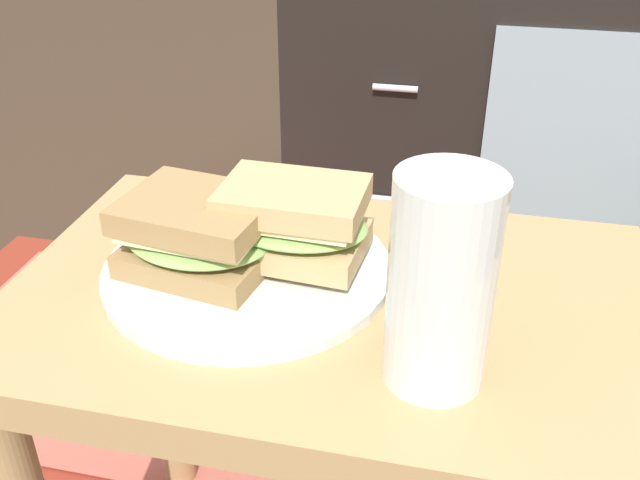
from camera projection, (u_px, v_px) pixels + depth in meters
side_table at (329, 371)px, 0.66m from camera, size 0.56×0.36×0.46m
tv_cabinet at (535, 117)px, 1.46m from camera, size 0.96×0.46×0.58m
area_rug at (167, 359)px, 1.24m from camera, size 1.00×0.65×0.01m
plate at (248, 269)px, 0.64m from camera, size 0.26×0.26×0.01m
sandwich_front at (197, 236)px, 0.61m from camera, size 0.15×0.13×0.07m
sandwich_back at (293, 221)px, 0.62m from camera, size 0.14×0.10×0.07m
beer_glass at (441, 288)px, 0.49m from camera, size 0.07×0.07×0.16m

